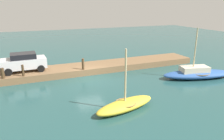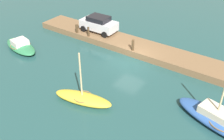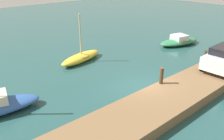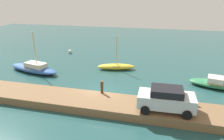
# 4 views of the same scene
# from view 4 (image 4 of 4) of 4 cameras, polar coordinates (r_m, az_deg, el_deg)

# --- Properties ---
(ground_plane) EXTENTS (84.00, 84.00, 0.00)m
(ground_plane) POSITION_cam_4_polar(r_m,az_deg,el_deg) (19.16, -2.74, -6.50)
(ground_plane) COLOR #234C4C
(dock_platform) EXTENTS (24.84, 3.04, 0.63)m
(dock_platform) POSITION_cam_4_polar(r_m,az_deg,el_deg) (17.10, -5.00, -8.73)
(dock_platform) COLOR brown
(dock_platform) RESTS_ON ground_plane
(rowboat_yellow) EXTENTS (4.62, 2.32, 4.05)m
(rowboat_yellow) POSITION_cam_4_polar(r_m,az_deg,el_deg) (25.34, 1.13, 0.96)
(rowboat_yellow) COLOR gold
(rowboat_yellow) RESTS_ON ground_plane
(motorboat_green) EXTENTS (5.01, 2.84, 1.05)m
(motorboat_green) POSITION_cam_4_polar(r_m,az_deg,el_deg) (22.68, 25.92, -3.23)
(motorboat_green) COLOR #2D7A4C
(motorboat_green) RESTS_ON ground_plane
(sailboat_blue) EXTENTS (7.07, 3.54, 4.66)m
(sailboat_blue) POSITION_cam_4_polar(r_m,az_deg,el_deg) (26.09, -20.22, 0.50)
(sailboat_blue) COLOR #2D569E
(sailboat_blue) RESTS_ON ground_plane
(mooring_post_west) EXTENTS (0.24, 0.24, 1.06)m
(mooring_post_west) POSITION_cam_4_polar(r_m,az_deg,el_deg) (17.72, -2.72, -4.60)
(mooring_post_west) COLOR #47331E
(mooring_post_west) RESTS_ON dock_platform
(mooring_post_mid_west) EXTENTS (0.21, 0.21, 1.01)m
(mooring_post_mid_west) POSITION_cam_4_polar(r_m,az_deg,el_deg) (17.07, 14.79, -6.32)
(mooring_post_mid_west) COLOR #47331E
(mooring_post_mid_west) RESTS_ON dock_platform
(mooring_post_mid_east) EXTENTS (0.28, 0.28, 0.89)m
(mooring_post_mid_east) POSITION_cam_4_polar(r_m,az_deg,el_deg) (17.21, 20.08, -6.90)
(mooring_post_mid_east) COLOR #47331E
(mooring_post_mid_east) RESTS_ON dock_platform
(parked_car) EXTENTS (3.96, 2.16, 1.70)m
(parked_car) POSITION_cam_4_polar(r_m,az_deg,el_deg) (15.48, 14.33, -7.46)
(parked_car) COLOR silver
(parked_car) RESTS_ON dock_platform
(marker_buoy) EXTENTS (0.55, 0.55, 0.55)m
(marker_buoy) POSITION_cam_4_polar(r_m,az_deg,el_deg) (33.33, -11.18, 4.93)
(marker_buoy) COLOR silver
(marker_buoy) RESTS_ON ground_plane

